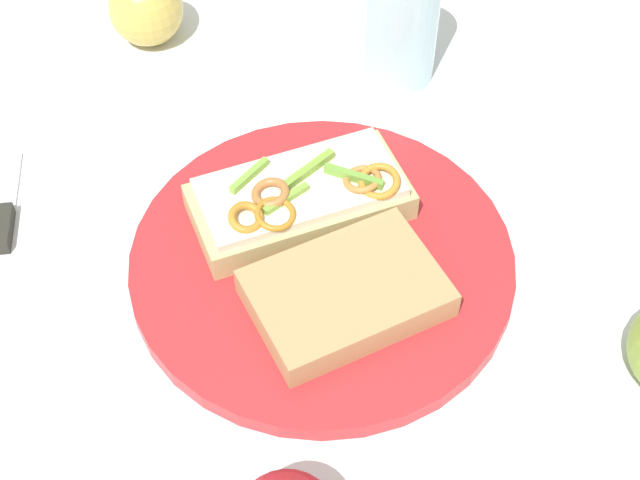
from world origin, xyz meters
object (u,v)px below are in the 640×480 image
at_px(apple_0, 144,9).
at_px(sandwich, 299,198).
at_px(plate, 320,262).
at_px(bread_slice_side, 344,293).
at_px(drinking_glass, 400,19).
at_px(knife, 5,214).

bearing_deg(apple_0, sandwich, 32.46).
bearing_deg(plate, sandwich, -158.60).
bearing_deg(apple_0, plate, 30.88).
xyz_separation_m(plate, apple_0, (-0.29, -0.17, 0.03)).
xyz_separation_m(bread_slice_side, apple_0, (-0.34, -0.19, 0.01)).
height_order(plate, drinking_glass, drinking_glass).
distance_m(sandwich, bread_slice_side, 0.10).
xyz_separation_m(apple_0, drinking_glass, (0.05, 0.25, 0.03)).
bearing_deg(apple_0, drinking_glass, 78.34).
distance_m(plate, bread_slice_side, 0.05).
bearing_deg(bread_slice_side, apple_0, 92.81).
height_order(sandwich, bread_slice_side, sandwich).
distance_m(apple_0, knife, 0.26).
bearing_deg(bread_slice_side, drinking_glass, 52.24).
bearing_deg(plate, apple_0, -149.12).
bearing_deg(drinking_glass, knife, -61.23).
distance_m(plate, sandwich, 0.06).
xyz_separation_m(sandwich, apple_0, (-0.24, -0.16, 0.00)).
distance_m(apple_0, drinking_glass, 0.25).
relative_size(bread_slice_side, apple_0, 1.94).
height_order(apple_0, knife, apple_0).
relative_size(sandwich, apple_0, 2.65).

